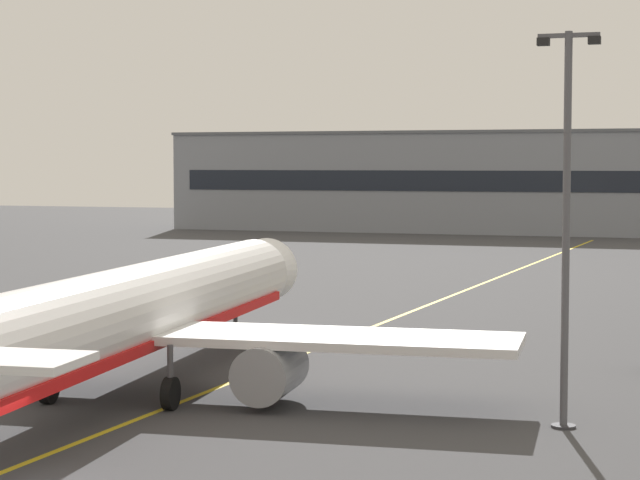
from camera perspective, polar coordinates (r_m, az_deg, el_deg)
name	(u,v)px	position (r m, az deg, el deg)	size (l,w,h in m)	color
taxiway_centreline	(333,342)	(63.69, 0.63, -4.97)	(0.30, 180.00, 0.01)	yellow
airliner_foreground	(126,316)	(49.04, -9.34, -3.67)	(32.29, 41.52, 11.65)	white
apron_lamp_post	(566,223)	(43.47, 11.82, 0.82)	(2.24, 0.90, 14.36)	#515156
safety_cone_by_nose_gear	(292,341)	(62.32, -1.34, -4.92)	(0.44, 0.44, 0.55)	orange
terminal_building	(636,183)	(162.28, 15.02, 2.70)	(129.92, 12.40, 14.05)	gray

